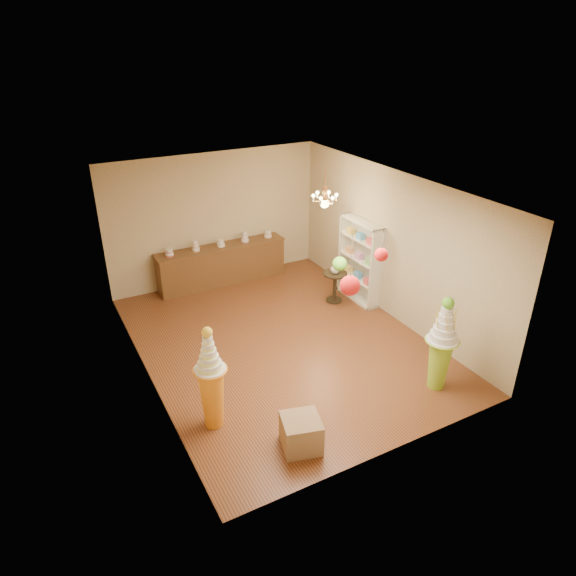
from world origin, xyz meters
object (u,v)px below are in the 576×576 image
pedestal_green (441,352)px  round_table (335,283)px  sideboard (222,264)px  pedestal_orange (212,389)px

pedestal_green → round_table: 3.39m
pedestal_green → round_table: (0.17, 3.38, -0.25)m
pedestal_green → sideboard: 5.65m
pedestal_orange → round_table: size_ratio=2.51×
sideboard → pedestal_green: bearing=-73.2°
sideboard → round_table: 2.71m
pedestal_orange → round_table: 4.51m
pedestal_orange → sideboard: size_ratio=0.56×
pedestal_orange → sideboard: (1.95, 4.52, -0.17)m
pedestal_orange → round_table: bearing=33.5°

